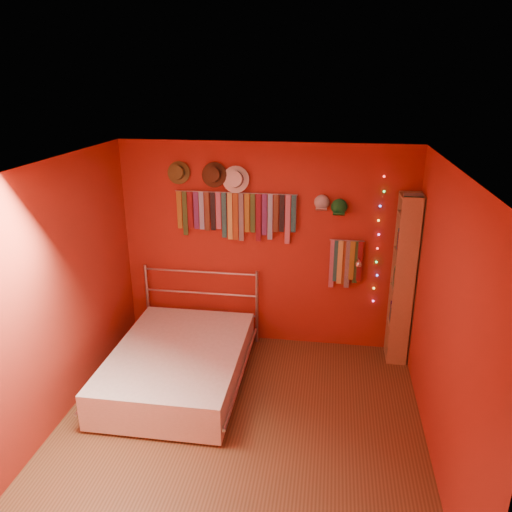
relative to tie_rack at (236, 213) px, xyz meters
The scene contains 16 objects.
ground 2.40m from the tie_rack, 78.68° to the right, with size 3.50×3.50×0.00m, color #56371D.
back_wall 0.55m from the tie_rack, 10.94° to the left, with size 3.50×0.02×2.50m, color maroon.
right_wall 2.72m from the tie_rack, 38.91° to the right, with size 0.02×3.50×2.50m, color maroon.
left_wall 2.24m from the tie_rack, 129.98° to the right, with size 0.02×3.50×2.50m, color maroon.
ceiling 1.91m from the tie_rack, 78.68° to the right, with size 3.50×3.50×0.02m, color white.
tie_rack is the anchor object (origin of this frame).
small_tie_rack 1.41m from the tie_rack, ahead, with size 0.40×0.03×0.60m.
fedora_olive 0.82m from the tie_rack, behind, with size 0.27×0.15×0.26m.
fedora_brown 0.52m from the tie_rack, behind, with size 0.29×0.16×0.29m.
fedora_white 0.41m from the tie_rack, 91.11° to the right, with size 0.31×0.17×0.31m.
cap_white 1.01m from the tie_rack, ahead, with size 0.18×0.22×0.18m.
cap_green 1.20m from the tie_rack, ahead, with size 0.18×0.23×0.18m.
fairy_lights 1.68m from the tie_rack, ahead, with size 0.06×0.02×1.53m.
reading_lamp 1.53m from the tie_rack, ahead, with size 0.07×0.31×0.09m.
bookshelf 2.11m from the tie_rack, ahead, with size 0.25×0.34×2.00m.
bed 1.84m from the tie_rack, 113.67° to the right, with size 1.46×2.00×0.96m.
Camera 1 is at (0.76, -3.90, 3.19)m, focal length 35.00 mm.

